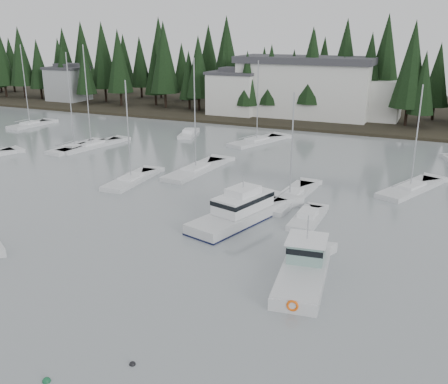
# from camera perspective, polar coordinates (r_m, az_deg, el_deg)

# --- Properties ---
(far_shore_land) EXTENTS (240.00, 54.00, 1.00)m
(far_shore_land) POSITION_cam_1_polar(r_m,az_deg,el_deg) (110.16, 13.68, 9.21)
(far_shore_land) COLOR black
(far_shore_land) RESTS_ON ground
(conifer_treeline) EXTENTS (200.00, 22.00, 20.00)m
(conifer_treeline) POSITION_cam_1_polar(r_m,az_deg,el_deg) (99.49, 12.46, 8.37)
(conifer_treeline) COLOR black
(conifer_treeline) RESTS_ON ground
(house_west) EXTENTS (9.54, 7.42, 8.75)m
(house_west) POSITION_cam_1_polar(r_m,az_deg,el_deg) (97.46, 1.17, 11.36)
(house_west) COLOR silver
(house_west) RESTS_ON ground
(house_far_west) EXTENTS (8.48, 7.42, 8.25)m
(house_far_west) POSITION_cam_1_polar(r_m,az_deg,el_deg) (121.59, -17.41, 11.81)
(house_far_west) COLOR #999EA0
(house_far_west) RESTS_ON ground
(harbor_inn) EXTENTS (29.50, 11.50, 10.90)m
(harbor_inn) POSITION_cam_1_polar(r_m,az_deg,el_deg) (95.80, 10.47, 11.62)
(harbor_inn) COLOR silver
(harbor_inn) RESTS_ON ground
(cabin_cruiser_center) EXTENTS (6.22, 11.40, 4.68)m
(cabin_cruiser_center) POSITION_cam_1_polar(r_m,az_deg,el_deg) (44.27, 1.88, -2.43)
(cabin_cruiser_center) COLOR silver
(cabin_cruiser_center) RESTS_ON ground
(lobster_boat_teal) EXTENTS (4.07, 8.83, 4.74)m
(lobster_boat_teal) POSITION_cam_1_polar(r_m,az_deg,el_deg) (34.82, 9.05, -8.93)
(lobster_boat_teal) COLOR silver
(lobster_boat_teal) RESTS_ON ground
(sailboat_0) EXTENTS (6.36, 10.12, 11.57)m
(sailboat_0) POSITION_cam_1_polar(r_m,az_deg,el_deg) (56.18, 20.50, 0.22)
(sailboat_0) COLOR silver
(sailboat_0) RESTS_ON ground
(sailboat_4) EXTENTS (3.16, 8.15, 14.26)m
(sailboat_4) POSITION_cam_1_polar(r_m,az_deg,el_deg) (94.22, -21.29, 7.08)
(sailboat_4) COLOR silver
(sailboat_4) RESTS_ON ground
(sailboat_7) EXTENTS (3.72, 11.06, 13.75)m
(sailboat_7) POSITION_cam_1_polar(r_m,az_deg,el_deg) (59.69, -3.23, 2.40)
(sailboat_7) COLOR silver
(sailboat_7) RESTS_ON ground
(sailboat_8) EXTENTS (3.28, 10.71, 11.15)m
(sailboat_8) POSITION_cam_1_polar(r_m,az_deg,el_deg) (50.28, 7.51, -0.80)
(sailboat_8) COLOR silver
(sailboat_8) RESTS_ON ground
(sailboat_9) EXTENTS (2.93, 8.56, 11.69)m
(sailboat_9) POSITION_cam_1_polar(r_m,az_deg,el_deg) (56.53, -10.55, 1.21)
(sailboat_9) COLOR silver
(sailboat_9) RESTS_ON ground
(sailboat_10) EXTENTS (4.42, 10.95, 14.77)m
(sailboat_10) POSITION_cam_1_polar(r_m,az_deg,el_deg) (74.49, -14.91, 5.03)
(sailboat_10) COLOR silver
(sailboat_10) RESTS_ON ground
(sailboat_11) EXTENTS (6.30, 10.60, 12.50)m
(sailboat_11) POSITION_cam_1_polar(r_m,az_deg,el_deg) (75.03, 3.76, 5.68)
(sailboat_11) COLOR silver
(sailboat_11) RESTS_ON ground
(sailboat_12) EXTENTS (2.90, 9.09, 13.80)m
(sailboat_12) POSITION_cam_1_polar(r_m,az_deg,el_deg) (74.02, -16.68, 4.79)
(sailboat_12) COLOR silver
(sailboat_12) RESTS_ON ground
(runabout_1) EXTENTS (2.22, 6.12, 1.42)m
(runabout_1) POSITION_cam_1_polar(r_m,az_deg,el_deg) (44.97, 9.53, -3.13)
(runabout_1) COLOR silver
(runabout_1) RESTS_ON ground
(runabout_3) EXTENTS (3.92, 7.00, 1.42)m
(runabout_3) POSITION_cam_1_polar(r_m,az_deg,el_deg) (80.38, -4.08, 6.57)
(runabout_3) COLOR silver
(runabout_3) RESTS_ON ground
(mooring_buoy_green) EXTENTS (0.42, 0.42, 0.42)m
(mooring_buoy_green) POSITION_cam_1_polar(r_m,az_deg,el_deg) (27.31, -19.62, -19.71)
(mooring_buoy_green) COLOR #145933
(mooring_buoy_green) RESTS_ON ground
(mooring_buoy_dark) EXTENTS (0.35, 0.35, 0.35)m
(mooring_buoy_dark) POSITION_cam_1_polar(r_m,az_deg,el_deg) (27.31, -10.42, -18.82)
(mooring_buoy_dark) COLOR black
(mooring_buoy_dark) RESTS_ON ground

